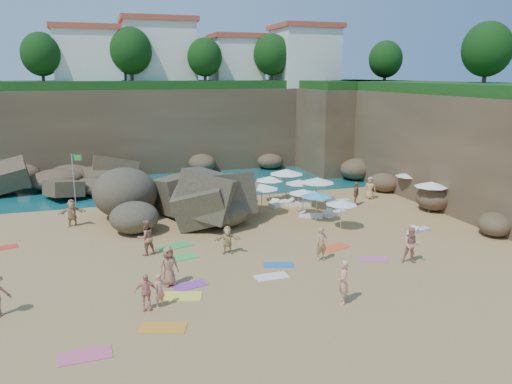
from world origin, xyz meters
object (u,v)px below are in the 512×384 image
object	(u,v)px
parasol_1	(262,186)
person_stand_5	(72,213)
person_stand_0	(160,291)
person_stand_1	(146,237)
lounger_0	(280,204)
person_stand_4	(370,188)
person_stand_6	(343,282)
person_stand_3	(356,194)
flag_pole	(75,172)
rock_outcrop	(184,219)
person_stand_2	(161,195)
parasol_2	(299,182)
parasol_0	(317,180)

from	to	relation	value
parasol_1	person_stand_5	world-z (taller)	parasol_1
person_stand_0	person_stand_1	world-z (taller)	person_stand_1
lounger_0	person_stand_1	size ratio (longest dim) A/B	0.99
person_stand_4	person_stand_5	size ratio (longest dim) A/B	0.98
person_stand_1	person_stand_6	size ratio (longest dim) A/B	1.02
lounger_0	person_stand_3	size ratio (longest dim) A/B	1.10
parasol_1	person_stand_1	world-z (taller)	parasol_1
person_stand_6	person_stand_3	bearing A→B (deg)	166.39
lounger_0	person_stand_0	bearing A→B (deg)	-158.17
person_stand_3	person_stand_6	world-z (taller)	person_stand_6
flag_pole	person_stand_3	distance (m)	20.87
rock_outcrop	person_stand_1	bearing A→B (deg)	-115.93
parasol_1	person_stand_4	bearing A→B (deg)	10.40
lounger_0	person_stand_4	distance (m)	7.39
lounger_0	person_stand_0	distance (m)	17.33
person_stand_2	person_stand_6	xyz separation A→B (m)	(5.37, -18.11, 0.09)
flag_pole	person_stand_1	bearing A→B (deg)	-72.86
person_stand_3	person_stand_4	distance (m)	2.36
flag_pole	parasol_1	world-z (taller)	flag_pole
rock_outcrop	person_stand_6	xyz separation A→B (m)	(4.34, -14.57, 0.95)
person_stand_2	rock_outcrop	bearing A→B (deg)	114.98
parasol_2	person_stand_1	world-z (taller)	parasol_2
rock_outcrop	person_stand_1	xyz separation A→B (m)	(-3.00, -6.17, 0.97)
person_stand_2	person_stand_4	distance (m)	15.89
person_stand_2	person_stand_6	world-z (taller)	person_stand_6
rock_outcrop	flag_pole	size ratio (longest dim) A/B	2.29
person_stand_4	rock_outcrop	bearing A→B (deg)	-154.58
rock_outcrop	lounger_0	size ratio (longest dim) A/B	4.46
parasol_2	person_stand_3	distance (m)	4.32
parasol_0	parasol_1	xyz separation A→B (m)	(-4.17, -0.16, -0.14)
person_stand_4	person_stand_6	distance (m)	18.77
parasol_1	person_stand_5	bearing A→B (deg)	175.09
parasol_0	person_stand_4	xyz separation A→B (m)	(5.19, 1.56, -1.26)
flag_pole	parasol_2	xyz separation A→B (m)	(15.61, -5.63, -0.61)
person_stand_0	person_stand_4	xyz separation A→B (m)	(17.73, 13.72, 0.14)
flag_pole	person_stand_6	size ratio (longest dim) A/B	1.96
rock_outcrop	person_stand_1	world-z (taller)	person_stand_1
rock_outcrop	person_stand_2	size ratio (longest dim) A/B	4.97
parasol_0	person_stand_5	distance (m)	16.55
person_stand_3	person_stand_4	xyz separation A→B (m)	(1.94, 1.35, -0.00)
parasol_0	lounger_0	xyz separation A→B (m)	(-2.17, 1.70, -1.98)
rock_outcrop	person_stand_0	world-z (taller)	rock_outcrop
parasol_1	lounger_0	size ratio (longest dim) A/B	1.20
parasol_1	parasol_2	bearing A→B (deg)	24.78
parasol_0	person_stand_6	world-z (taller)	parasol_0
parasol_2	person_stand_2	xyz separation A→B (m)	(-9.71, 2.60, -0.92)
person_stand_5	person_stand_6	bearing A→B (deg)	-58.09
flag_pole	person_stand_1	world-z (taller)	flag_pole
parasol_2	person_stand_4	xyz separation A→B (m)	(5.99, 0.16, -0.92)
parasol_2	person_stand_0	bearing A→B (deg)	-130.89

